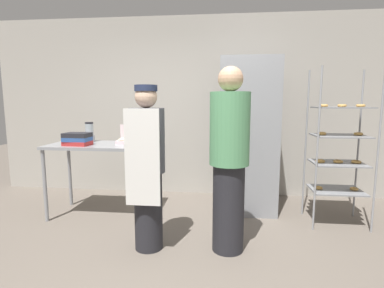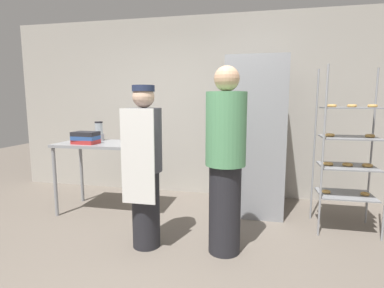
{
  "view_description": "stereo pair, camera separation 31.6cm",
  "coord_description": "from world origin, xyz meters",
  "px_view_note": "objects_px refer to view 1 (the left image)",
  "views": [
    {
      "loc": [
        0.43,
        -2.41,
        1.44
      ],
      "look_at": [
        0.09,
        0.71,
        1.0
      ],
      "focal_mm": 28.0,
      "sensor_mm": 36.0,
      "label": 1
    },
    {
      "loc": [
        0.75,
        -2.36,
        1.44
      ],
      "look_at": [
        0.09,
        0.71,
        1.0
      ],
      "focal_mm": 28.0,
      "sensor_mm": 36.0,
      "label": 2
    }
  ],
  "objects_px": {
    "donut_box": "(127,140)",
    "person_baker": "(147,166)",
    "baking_rack": "(339,149)",
    "person_customer": "(229,160)",
    "blender_pitcher": "(90,133)",
    "refrigerator": "(248,136)",
    "binder_stack": "(77,139)"
  },
  "relations": [
    {
      "from": "person_baker",
      "to": "baking_rack",
      "type": "bearing_deg",
      "value": 22.61
    },
    {
      "from": "binder_stack",
      "to": "person_customer",
      "type": "bearing_deg",
      "value": -18.96
    },
    {
      "from": "baking_rack",
      "to": "person_baker",
      "type": "height_order",
      "value": "baking_rack"
    },
    {
      "from": "refrigerator",
      "to": "person_baker",
      "type": "height_order",
      "value": "refrigerator"
    },
    {
      "from": "baking_rack",
      "to": "binder_stack",
      "type": "xyz_separation_m",
      "value": [
        -3.1,
        -0.18,
        0.09
      ]
    },
    {
      "from": "refrigerator",
      "to": "binder_stack",
      "type": "relative_size",
      "value": 6.3
    },
    {
      "from": "person_customer",
      "to": "refrigerator",
      "type": "bearing_deg",
      "value": 77.46
    },
    {
      "from": "person_baker",
      "to": "blender_pitcher",
      "type": "bearing_deg",
      "value": 136.1
    },
    {
      "from": "binder_stack",
      "to": "donut_box",
      "type": "bearing_deg",
      "value": 15.66
    },
    {
      "from": "binder_stack",
      "to": "refrigerator",
      "type": "bearing_deg",
      "value": 14.41
    },
    {
      "from": "refrigerator",
      "to": "binder_stack",
      "type": "xyz_separation_m",
      "value": [
        -2.07,
        -0.53,
        0.0
      ]
    },
    {
      "from": "baking_rack",
      "to": "refrigerator",
      "type": "bearing_deg",
      "value": 160.99
    },
    {
      "from": "blender_pitcher",
      "to": "binder_stack",
      "type": "height_order",
      "value": "blender_pitcher"
    },
    {
      "from": "baking_rack",
      "to": "person_customer",
      "type": "height_order",
      "value": "baking_rack"
    },
    {
      "from": "refrigerator",
      "to": "person_baker",
      "type": "distance_m",
      "value": 1.6
    },
    {
      "from": "donut_box",
      "to": "person_baker",
      "type": "distance_m",
      "value": 0.97
    },
    {
      "from": "donut_box",
      "to": "baking_rack",
      "type": "bearing_deg",
      "value": 0.5
    },
    {
      "from": "person_customer",
      "to": "binder_stack",
      "type": "bearing_deg",
      "value": 161.04
    },
    {
      "from": "blender_pitcher",
      "to": "person_customer",
      "type": "distance_m",
      "value": 2.05
    },
    {
      "from": "binder_stack",
      "to": "person_customer",
      "type": "xyz_separation_m",
      "value": [
        1.82,
        -0.62,
        -0.09
      ]
    },
    {
      "from": "blender_pitcher",
      "to": "baking_rack",
      "type": "bearing_deg",
      "value": -2.55
    },
    {
      "from": "refrigerator",
      "to": "donut_box",
      "type": "bearing_deg",
      "value": -166.07
    },
    {
      "from": "blender_pitcher",
      "to": "person_customer",
      "type": "relative_size",
      "value": 0.15
    },
    {
      "from": "baking_rack",
      "to": "donut_box",
      "type": "xyz_separation_m",
      "value": [
        -2.53,
        -0.02,
        0.06
      ]
    },
    {
      "from": "baking_rack",
      "to": "blender_pitcher",
      "type": "height_order",
      "value": "baking_rack"
    },
    {
      "from": "refrigerator",
      "to": "donut_box",
      "type": "distance_m",
      "value": 1.55
    },
    {
      "from": "donut_box",
      "to": "blender_pitcher",
      "type": "distance_m",
      "value": 0.59
    },
    {
      "from": "donut_box",
      "to": "person_customer",
      "type": "bearing_deg",
      "value": -32.12
    },
    {
      "from": "binder_stack",
      "to": "person_baker",
      "type": "xyz_separation_m",
      "value": [
        1.04,
        -0.67,
        -0.16
      ]
    },
    {
      "from": "baking_rack",
      "to": "person_baker",
      "type": "bearing_deg",
      "value": -157.39
    },
    {
      "from": "refrigerator",
      "to": "blender_pitcher",
      "type": "height_order",
      "value": "refrigerator"
    },
    {
      "from": "baking_rack",
      "to": "person_customer",
      "type": "xyz_separation_m",
      "value": [
        -1.28,
        -0.81,
        -0.0
      ]
    }
  ]
}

